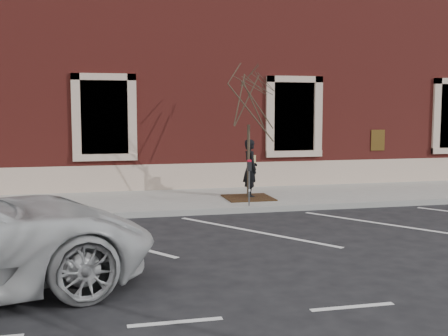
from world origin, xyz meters
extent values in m
plane|color=#28282B|center=(0.00, 0.00, 0.00)|extent=(120.00, 120.00, 0.00)
cube|color=#BBB8AF|center=(0.00, 1.75, 0.07)|extent=(40.00, 3.50, 0.15)
cube|color=#9E9E99|center=(0.00, -0.05, 0.07)|extent=(40.00, 0.12, 0.15)
cube|color=maroon|center=(0.00, 7.75, 4.00)|extent=(40.00, 8.50, 8.00)
cube|color=#C3A995|center=(0.00, 3.53, 0.55)|extent=(40.00, 0.06, 0.80)
cube|color=black|center=(-3.00, 3.65, 2.40)|extent=(1.40, 0.30, 2.20)
cube|color=#C3A995|center=(-3.00, 3.48, 1.20)|extent=(1.90, 0.20, 0.20)
cube|color=black|center=(3.00, 3.65, 2.40)|extent=(1.40, 0.30, 2.20)
cube|color=#C3A995|center=(3.00, 3.48, 1.20)|extent=(1.90, 0.20, 0.20)
imported|color=black|center=(0.97, 1.47, 0.98)|extent=(0.43, 0.62, 1.65)
cylinder|color=#595B60|center=(0.56, 0.12, 0.60)|extent=(0.04, 0.04, 0.91)
cube|color=black|center=(0.56, 0.12, 1.18)|extent=(0.11, 0.08, 0.24)
cube|color=red|center=(0.56, 0.12, 1.32)|extent=(0.10, 0.08, 0.05)
cube|color=white|center=(0.56, 0.08, 0.56)|extent=(0.05, 0.00, 0.06)
cube|color=#3D2A13|center=(0.87, 1.30, 0.17)|extent=(1.31, 1.31, 0.03)
cylinder|color=#473D2B|center=(0.87, 1.30, 1.18)|extent=(0.08, 0.08, 2.07)
camera|label=1|loc=(-3.35, -13.72, 2.67)|focal=45.00mm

